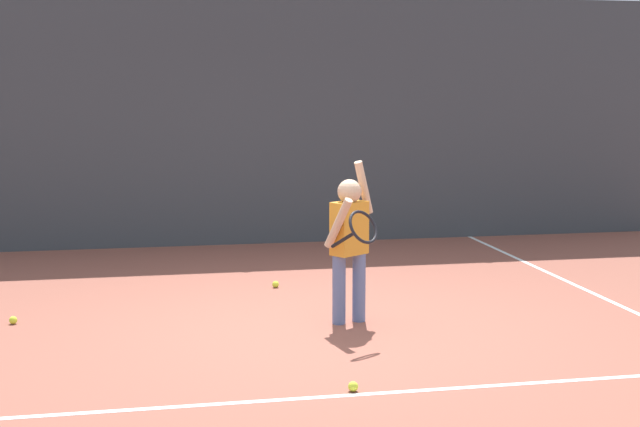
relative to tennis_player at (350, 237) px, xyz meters
name	(u,v)px	position (x,y,z in m)	size (l,w,h in m)	color
ground_plane	(318,327)	(-0.29, -0.09, -0.73)	(20.00, 20.00, 0.00)	brown
court_line_baseline	(365,394)	(-0.29, -1.71, -0.72)	(9.00, 0.05, 0.00)	white
court_line_sideline	(578,286)	(2.53, 0.91, -0.72)	(0.05, 9.00, 0.00)	white
back_fence_windscreen	(258,121)	(-0.29, 3.98, 0.83)	(11.33, 0.08, 3.11)	#383D42
fence_post_1	(28,116)	(-3.04, 4.04, 0.90)	(0.09, 0.09, 3.26)	slate
fence_post_2	(257,114)	(-0.29, 4.04, 0.90)	(0.09, 0.09, 3.26)	slate
fence_post_3	(465,113)	(2.47, 4.04, 0.90)	(0.09, 0.09, 3.26)	slate
tennis_player	(350,237)	(0.00, 0.00, 0.00)	(0.49, 0.84, 1.35)	slate
tennis_ball_3	(276,284)	(-0.43, 1.43, -0.69)	(0.07, 0.07, 0.07)	#CCE033
tennis_ball_4	(13,320)	(-2.76, 0.49, -0.69)	(0.07, 0.07, 0.07)	#CCE033
tennis_ball_5	(353,386)	(-0.35, -1.64, -0.69)	(0.07, 0.07, 0.07)	#CCE033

